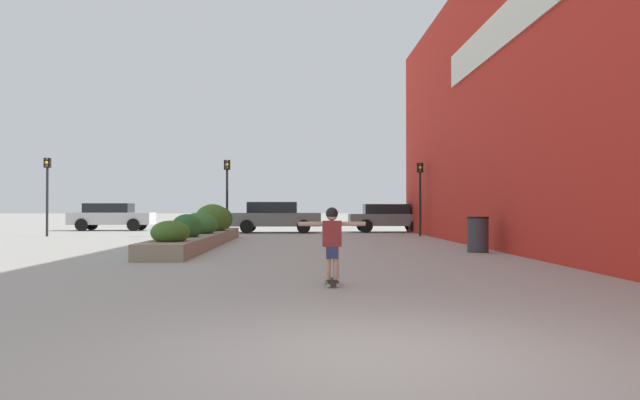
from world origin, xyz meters
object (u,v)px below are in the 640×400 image
(trash_bin, at_px, (478,234))
(traffic_light_left, at_px, (227,184))
(car_center_left, at_px, (111,216))
(car_center_right, at_px, (388,217))
(traffic_light_right, at_px, (420,186))
(skateboarder, at_px, (332,236))
(car_leftmost, at_px, (275,217))
(skateboard, at_px, (332,281))
(car_rightmost, at_px, (527,218))
(traffic_light_far_left, at_px, (47,183))

(trash_bin, distance_m, traffic_light_left, 13.89)
(car_center_left, bearing_deg, traffic_light_left, 44.88)
(car_center_right, height_order, traffic_light_right, traffic_light_right)
(skateboarder, relative_size, traffic_light_left, 0.34)
(car_leftmost, bearing_deg, trash_bin, 23.93)
(traffic_light_right, bearing_deg, skateboard, -105.29)
(trash_bin, relative_size, car_leftmost, 0.22)
(car_center_left, distance_m, car_rightmost, 23.95)
(skateboard, height_order, traffic_light_right, traffic_light_right)
(skateboard, relative_size, skateboarder, 0.63)
(car_leftmost, bearing_deg, traffic_light_left, -26.19)
(car_rightmost, height_order, traffic_light_right, traffic_light_right)
(traffic_light_left, bearing_deg, trash_bin, -51.11)
(car_leftmost, distance_m, car_rightmost, 14.37)
(car_center_right, bearing_deg, skateboarder, -10.26)
(car_center_left, xyz_separation_m, traffic_light_left, (7.62, -7.65, 1.56))
(car_center_right, distance_m, traffic_light_right, 5.20)
(car_center_left, bearing_deg, trash_bin, 41.52)
(skateboarder, height_order, traffic_light_far_left, traffic_light_far_left)
(skateboarder, bearing_deg, trash_bin, 56.58)
(traffic_light_left, bearing_deg, car_center_right, 30.35)
(traffic_light_right, bearing_deg, car_center_left, 154.84)
(car_rightmost, relative_size, traffic_light_left, 1.21)
(skateboarder, height_order, trash_bin, skateboarder)
(skateboarder, distance_m, car_leftmost, 22.67)
(skateboarder, xyz_separation_m, traffic_light_right, (5.00, 18.30, 1.50))
(skateboard, height_order, trash_bin, trash_bin)
(traffic_light_left, bearing_deg, car_rightmost, 20.51)
(car_rightmost, height_order, traffic_light_left, traffic_light_left)
(traffic_light_left, bearing_deg, skateboard, -77.88)
(car_center_left, height_order, car_rightmost, car_center_left)
(skateboard, distance_m, car_rightmost, 27.46)
(skateboarder, xyz_separation_m, traffic_light_left, (-3.96, 18.44, 1.57))
(traffic_light_far_left, bearing_deg, skateboarder, -56.60)
(car_leftmost, relative_size, car_rightmost, 1.10)
(car_leftmost, bearing_deg, car_center_left, -109.91)
(car_center_right, bearing_deg, trash_bin, 1.78)
(traffic_light_left, bearing_deg, traffic_light_far_left, 179.29)
(skateboard, height_order, traffic_light_left, traffic_light_left)
(car_center_right, distance_m, traffic_light_left, 9.59)
(skateboard, bearing_deg, car_rightmost, 61.14)
(trash_bin, height_order, traffic_light_right, traffic_light_right)
(car_center_left, height_order, traffic_light_far_left, traffic_light_far_left)
(car_center_left, height_order, car_center_right, car_center_left)
(skateboard, xyz_separation_m, trash_bin, (4.68, 7.72, 0.45))
(trash_bin, xyz_separation_m, car_center_right, (-0.48, 15.49, 0.28))
(skateboard, bearing_deg, traffic_light_left, 99.92)
(car_leftmost, height_order, traffic_light_far_left, traffic_light_far_left)
(skateboarder, relative_size, car_center_right, 0.28)
(car_center_left, xyz_separation_m, car_rightmost, (23.90, -1.56, -0.08))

